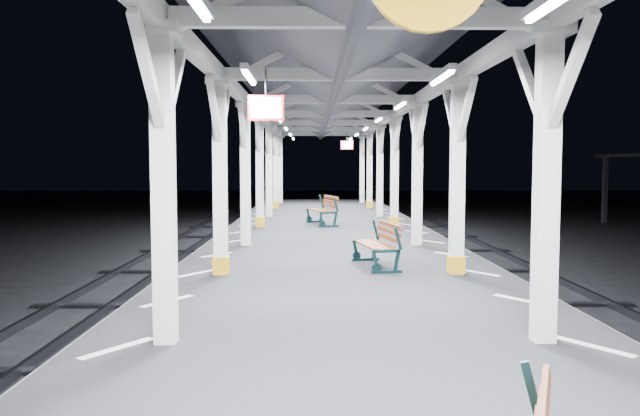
{
  "coord_description": "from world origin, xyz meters",
  "views": [
    {
      "loc": [
        -0.46,
        -8.49,
        2.88
      ],
      "look_at": [
        -0.33,
        1.27,
        2.2
      ],
      "focal_mm": 35.0,
      "sensor_mm": 36.0,
      "label": 1
    }
  ],
  "objects": [
    {
      "name": "ground",
      "position": [
        0.0,
        0.0,
        0.0
      ],
      "size": [
        120.0,
        120.0,
        0.0
      ],
      "primitive_type": "plane",
      "color": "black",
      "rests_on": "ground"
    },
    {
      "name": "platform",
      "position": [
        0.0,
        0.0,
        0.5
      ],
      "size": [
        6.0,
        50.0,
        1.0
      ],
      "primitive_type": "cube",
      "color": "black",
      "rests_on": "ground"
    },
    {
      "name": "hazard_stripes_left",
      "position": [
        -2.45,
        0.0,
        1.0
      ],
      "size": [
        1.0,
        48.0,
        0.01
      ],
      "primitive_type": "cube",
      "color": "silver",
      "rests_on": "platform"
    },
    {
      "name": "hazard_stripes_right",
      "position": [
        2.45,
        0.0,
        1.0
      ],
      "size": [
        1.0,
        48.0,
        0.01
      ],
      "primitive_type": "cube",
      "color": "silver",
      "rests_on": "platform"
    },
    {
      "name": "canopy",
      "position": [
        0.0,
        -0.02,
        4.56
      ],
      "size": [
        5.4,
        49.0,
        4.65
      ],
      "color": "silver",
      "rests_on": "platform"
    },
    {
      "name": "bench_mid",
      "position": [
        0.8,
        2.88,
        1.43
      ],
      "size": [
        0.8,
        1.57,
        0.81
      ],
      "rotation": [
        0.0,
        0.0,
        0.17
      ],
      "color": "black",
      "rests_on": "platform"
    },
    {
      "name": "bench_far",
      "position": [
        -0.06,
        10.92,
        1.48
      ],
      "size": [
        1.01,
        1.77,
        0.91
      ],
      "rotation": [
        0.0,
        0.0,
        0.25
      ],
      "color": "black",
      "rests_on": "platform"
    }
  ]
}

